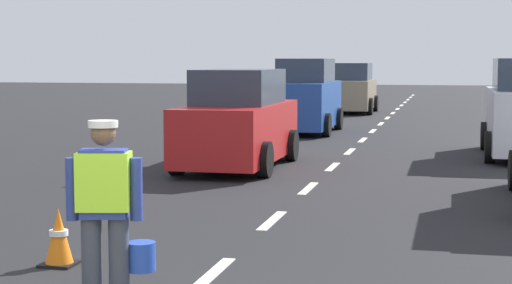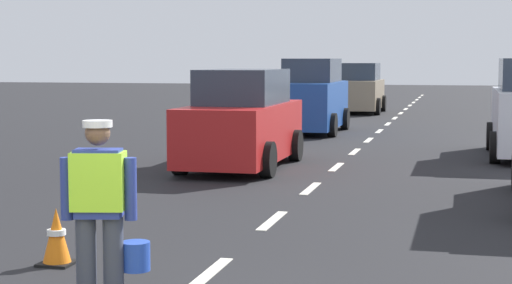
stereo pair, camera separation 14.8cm
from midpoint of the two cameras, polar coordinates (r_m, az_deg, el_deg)
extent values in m
plane|color=black|center=(26.77, 7.65, 0.76)|extent=(96.00, 96.00, 0.00)
cube|color=silver|center=(8.90, -3.42, -8.75)|extent=(0.14, 1.40, 0.01)
cube|color=silver|center=(11.74, 0.71, -5.24)|extent=(0.14, 1.40, 0.01)
cube|color=silver|center=(14.64, 3.20, -3.10)|extent=(0.14, 1.40, 0.01)
cube|color=silver|center=(17.58, 4.85, -1.66)|extent=(0.14, 1.40, 0.01)
cube|color=silver|center=(20.54, 6.03, -0.64)|extent=(0.14, 1.40, 0.01)
cube|color=silver|center=(23.50, 6.91, 0.13)|extent=(0.14, 1.40, 0.01)
cube|color=silver|center=(26.48, 7.59, 0.72)|extent=(0.14, 1.40, 0.01)
cube|color=silver|center=(29.46, 8.14, 1.20)|extent=(0.14, 1.40, 0.01)
cube|color=silver|center=(32.44, 8.58, 1.58)|extent=(0.14, 1.40, 0.01)
cube|color=silver|center=(35.42, 8.95, 1.91)|extent=(0.14, 1.40, 0.01)
cube|color=silver|center=(38.41, 9.26, 2.18)|extent=(0.14, 1.40, 0.01)
cube|color=silver|center=(41.40, 9.53, 2.41)|extent=(0.14, 1.40, 0.01)
cube|color=silver|center=(44.39, 9.76, 2.61)|extent=(0.14, 1.40, 0.01)
cube|color=silver|center=(47.39, 9.96, 2.79)|extent=(0.14, 1.40, 0.01)
cube|color=silver|center=(50.38, 10.14, 2.94)|extent=(0.14, 1.40, 0.01)
cube|color=silver|center=(53.37, 10.30, 3.08)|extent=(0.14, 1.40, 0.01)
cylinder|color=#383D4C|center=(7.76, -11.39, -7.91)|extent=(0.18, 0.18, 0.82)
cylinder|color=#383D4C|center=(7.71, -9.63, -7.96)|extent=(0.18, 0.18, 0.82)
cube|color=navy|center=(7.60, -10.61, -2.72)|extent=(0.44, 0.32, 0.60)
cube|color=#A5EA33|center=(7.60, -10.61, -2.57)|extent=(0.51, 0.37, 0.51)
cylinder|color=navy|center=(7.67, -12.66, -3.07)|extent=(0.11, 0.11, 0.55)
cylinder|color=navy|center=(7.56, -8.52, -3.12)|extent=(0.11, 0.11, 0.55)
sphere|color=brown|center=(7.55, -10.67, 0.58)|extent=(0.22, 0.22, 0.22)
cylinder|color=silver|center=(7.55, -10.68, 1.19)|extent=(0.26, 0.26, 0.06)
cylinder|color=#2347B7|center=(7.77, -8.19, -7.53)|extent=(0.26, 0.26, 0.26)
cube|color=black|center=(9.52, -13.36, -7.88)|extent=(0.36, 0.36, 0.03)
cone|color=orange|center=(9.46, -13.40, -6.06)|extent=(0.30, 0.30, 0.59)
cylinder|color=white|center=(9.45, -13.41, -5.88)|extent=(0.20, 0.20, 0.06)
cube|color=gray|center=(35.47, 6.14, 3.17)|extent=(1.82, 3.92, 1.16)
cube|color=#2D3847|center=(35.55, 6.17, 4.67)|extent=(1.60, 2.16, 0.70)
cylinder|color=black|center=(34.19, 7.44, 2.36)|extent=(0.22, 0.68, 0.68)
cylinder|color=black|center=(34.41, 4.35, 2.41)|extent=(0.22, 0.68, 0.68)
cylinder|color=black|center=(36.60, 7.80, 2.56)|extent=(0.22, 0.68, 0.68)
cylinder|color=black|center=(36.82, 4.91, 2.61)|extent=(0.22, 0.68, 0.68)
cube|color=#1E4799|center=(25.79, 3.13, 2.51)|extent=(1.62, 4.26, 1.34)
cube|color=#2D3847|center=(25.86, 3.18, 4.78)|extent=(1.43, 2.34, 0.70)
cylinder|color=black|center=(24.39, 4.52, 1.14)|extent=(0.22, 0.68, 0.68)
cylinder|color=black|center=(24.69, 0.71, 1.21)|extent=(0.22, 0.68, 0.68)
cylinder|color=black|center=(27.00, 5.34, 1.55)|extent=(0.22, 0.68, 0.68)
cylinder|color=black|center=(27.27, 1.88, 1.61)|extent=(0.22, 0.68, 0.68)
cylinder|color=black|center=(21.58, 14.80, 0.40)|extent=(0.22, 0.68, 0.68)
cylinder|color=black|center=(18.87, 15.06, -0.32)|extent=(0.22, 0.68, 0.68)
cube|color=red|center=(17.41, -1.46, 0.70)|extent=(1.66, 4.37, 1.11)
cube|color=#2D3847|center=(17.46, -1.37, 3.70)|extent=(1.46, 2.41, 0.70)
cylinder|color=black|center=(15.94, 0.31, -1.17)|extent=(0.22, 0.68, 0.68)
cylinder|color=black|center=(16.39, -5.52, -1.01)|extent=(0.22, 0.68, 0.68)
cylinder|color=black|center=(18.58, 2.13, -0.22)|extent=(0.22, 0.68, 0.68)
cylinder|color=black|center=(18.97, -2.93, -0.11)|extent=(0.22, 0.68, 0.68)
camera|label=1|loc=(0.07, -90.37, -0.04)|focal=60.25mm
camera|label=2|loc=(0.07, 89.63, 0.04)|focal=60.25mm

